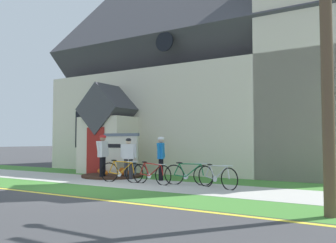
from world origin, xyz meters
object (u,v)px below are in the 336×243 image
Objects in this scene: bicycle_red at (121,172)px; bicycle_yellow at (217,177)px; cyclist_in_green_jersey at (103,153)px; cyclist_in_blue_jersey at (128,155)px; utility_pole at (320,0)px; bicycle_silver at (188,174)px; cyclist_in_orange_jersey at (161,155)px; bicycle_black at (151,174)px; church_sign at (119,149)px.

bicycle_yellow is at bearing 4.87° from bicycle_red.
cyclist_in_blue_jersey is at bearing 23.64° from cyclist_in_green_jersey.
cyclist_in_green_jersey is 0.22× the size of utility_pole.
bicycle_yellow is 0.94× the size of cyclist_in_green_jersey.
bicycle_silver is 1.01× the size of cyclist_in_orange_jersey.
utility_pole is at bearing -32.86° from bicycle_silver.
cyclist_in_orange_jersey is (1.31, 0.32, 0.04)m from cyclist_in_blue_jersey.
utility_pole reaches higher than bicycle_silver.
bicycle_silver is at bearing -24.01° from cyclist_in_orange_jersey.
bicycle_silver is 1.79m from cyclist_in_orange_jersey.
bicycle_black reaches higher than bicycle_yellow.
cyclist_in_green_jersey reaches higher than cyclist_in_blue_jersey.
bicycle_yellow is 2.93m from cyclist_in_orange_jersey.
bicycle_yellow is 2.38m from bicycle_black.
cyclist_in_green_jersey is 2.38m from cyclist_in_orange_jersey.
bicycle_silver is at bearing -7.39° from cyclist_in_blue_jersey.
cyclist_in_green_jersey reaches higher than bicycle_silver.
cyclist_in_green_jersey is at bearing 160.67° from utility_pole.
cyclist_in_blue_jersey is 0.92× the size of cyclist_in_green_jersey.
utility_pole is at bearing -19.08° from bicycle_red.
bicycle_black is 1.92m from cyclist_in_blue_jersey.
utility_pole is (7.14, -2.47, 4.02)m from bicycle_red.
cyclist_in_orange_jersey reaches higher than bicycle_silver.
church_sign is at bearing 154.12° from utility_pole.
bicycle_black is at bearing -73.92° from cyclist_in_orange_jersey.
church_sign is 0.26× the size of utility_pole.
bicycle_red is 8.56m from utility_pole.
church_sign reaches higher than bicycle_yellow.
bicycle_red is at bearing -126.08° from cyclist_in_orange_jersey.
bicycle_red is at bearing -48.60° from church_sign.
utility_pole is (5.90, -2.57, 4.03)m from bicycle_black.
bicycle_red reaches higher than bicycle_black.
cyclist_in_blue_jersey reaches higher than bicycle_red.
cyclist_in_orange_jersey reaches higher than bicycle_yellow.
church_sign reaches higher than bicycle_black.
bicycle_silver is 2.93m from cyclist_in_blue_jersey.
cyclist_in_orange_jersey is (-0.33, 1.15, 0.60)m from bicycle_black.
cyclist_in_orange_jersey reaches higher than cyclist_in_blue_jersey.
cyclist_in_blue_jersey is 1.35m from cyclist_in_orange_jersey.
bicycle_black is 1.02× the size of bicycle_red.
bicycle_silver is 0.96× the size of cyclist_in_green_jersey.
church_sign is 2.50m from cyclist_in_orange_jersey.
church_sign is 4.23m from bicycle_silver.
cyclist_in_blue_jersey is at bearing 155.74° from utility_pole.
bicycle_black is 1.00× the size of cyclist_in_green_jersey.
cyclist_in_blue_jersey is 0.20× the size of utility_pole.
bicycle_red is 1.15m from cyclist_in_blue_jersey.
church_sign is 1.19× the size of cyclist_in_green_jersey.
bicycle_red reaches higher than bicycle_yellow.
bicycle_red is 2.51m from bicycle_silver.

